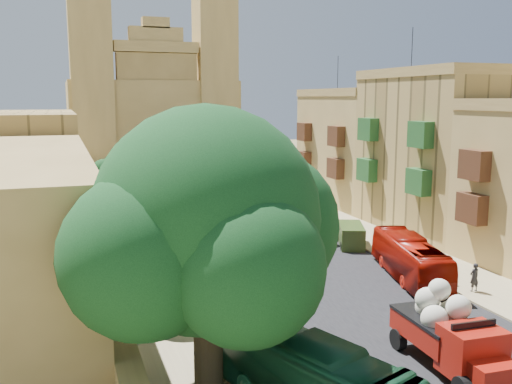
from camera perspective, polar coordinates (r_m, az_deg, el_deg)
road_surface at (r=49.47m, az=-1.51°, el=-3.85°), size 14.00×140.00×0.01m
sidewalk_east at (r=53.03m, az=8.34°, el=-3.05°), size 5.00×140.00×0.01m
sidewalk_west at (r=47.58m, az=-12.53°, el=-4.62°), size 5.00×140.00×0.01m
kerb_east at (r=51.94m, az=5.88°, el=-3.20°), size 0.25×140.00×0.12m
kerb_west at (r=47.89m, az=-9.55°, el=-4.36°), size 0.25×140.00×0.12m
townhouse_c at (r=51.19m, az=17.57°, el=3.99°), size 9.00×14.00×17.40m
townhouse_d at (r=63.00m, az=9.95°, el=4.53°), size 9.00×14.00×15.90m
west_wall at (r=37.48m, az=-15.38°, el=-7.12°), size 1.00×40.00×1.80m
west_building_mid at (r=60.38m, az=-22.29°, el=2.66°), size 10.00×22.00×10.00m
church at (r=95.67m, az=-10.42°, el=8.14°), size 28.00×22.50×36.30m
ficus_tree at (r=21.12m, az=-4.70°, el=-3.60°), size 11.16×10.27×11.16m
street_tree_a at (r=29.49m, az=-9.63°, el=-7.10°), size 2.95×2.95×4.53m
street_tree_b at (r=41.08m, az=-12.39°, el=-2.81°), size 2.74×2.74×4.21m
street_tree_c at (r=52.68m, az=-13.96°, el=0.83°), size 3.64×3.64×5.59m
street_tree_d at (r=64.61m, az=-14.91°, el=1.83°), size 3.11×3.11×4.77m
red_truck at (r=25.88m, az=18.92°, el=-13.19°), size 2.74×6.39×3.67m
olive_pickup at (r=44.81m, az=9.49°, el=-4.33°), size 3.15×4.37×1.66m
bus_green_north at (r=22.08m, az=4.45°, el=-17.42°), size 5.78×10.08×2.76m
bus_red_east at (r=37.50m, az=15.13°, el=-6.43°), size 4.55×9.73×2.64m
bus_cream_east at (r=53.83m, az=1.39°, el=-1.47°), size 4.40×8.84×2.40m
car_blue_a at (r=39.96m, az=-4.65°, el=-6.19°), size 2.14×3.87×1.25m
car_white_a at (r=44.24m, az=-5.40°, el=-4.74°), size 2.46×3.61×1.13m
car_cream at (r=46.32m, az=5.45°, el=-3.90°), size 2.43×5.20×1.44m
car_dkblue at (r=63.48m, az=-8.58°, el=-0.43°), size 2.93×4.65×1.25m
car_white_b at (r=56.49m, az=-3.31°, el=-1.51°), size 2.06×4.13×1.35m
car_blue_b at (r=73.72m, az=-7.90°, el=1.00°), size 2.87×4.54×1.41m
pedestrian_a at (r=36.39m, az=20.99°, el=-7.97°), size 0.66×0.47×1.73m
pedestrian_c at (r=37.35m, az=18.09°, el=-7.21°), size 0.78×1.21×1.92m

